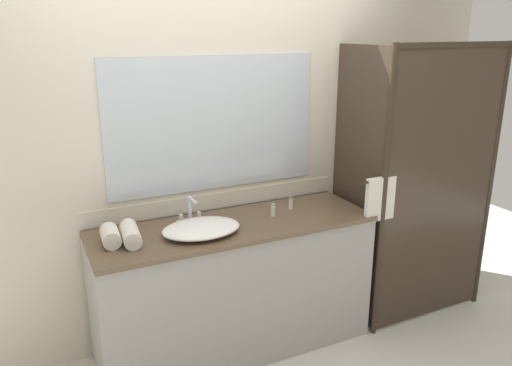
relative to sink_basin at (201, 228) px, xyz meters
The scene contains 10 objects.
ground_plane 0.97m from the sink_basin, 12.66° to the left, with size 8.00×8.00×0.00m, color silver.
wall_back_with_mirror 0.59m from the sink_basin, 58.86° to the left, with size 4.40×0.06×2.60m.
vanity_cabinet 0.54m from the sink_basin, 14.82° to the left, with size 1.80×0.58×0.90m.
shower_enclosure 1.53m from the sink_basin, ahead, with size 1.20×0.59×2.00m.
sink_basin is the anchor object (origin of this frame).
faucet 0.20m from the sink_basin, 90.00° to the left, with size 0.17×0.14×0.18m.
amenity_bottle_shampoo 0.71m from the sink_basin, 11.28° to the left, with size 0.03×0.03×0.09m.
amenity_bottle_lotion 0.53m from the sink_basin, ahead, with size 0.03×0.03×0.09m.
rolled_towel_near_edge 0.52m from the sink_basin, behind, with size 0.10×0.10×0.19m, color silver.
rolled_towel_middle 0.41m from the sink_basin, behind, with size 0.10×0.10×0.26m, color silver.
Camera 1 is at (-1.16, -2.71, 2.08)m, focal length 35.23 mm.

